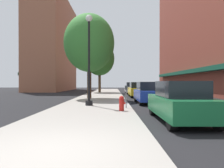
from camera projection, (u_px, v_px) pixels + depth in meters
name	position (u px, v px, depth m)	size (l,w,h in m)	color
ground_plane	(138.00, 97.00, 22.21)	(90.00, 90.00, 0.00)	black
sidewalk_slab	(102.00, 96.00, 23.24)	(4.80, 50.00, 0.12)	gray
building_right_brick	(218.00, 13.00, 26.08)	(6.80, 40.00, 21.56)	brown
building_far_background	(54.00, 46.00, 41.24)	(6.80, 18.00, 18.57)	#9E6047
lamppost	(89.00, 58.00, 13.04)	(0.48, 0.48, 5.90)	black
fire_hydrant	(122.00, 103.00, 10.50)	(0.33, 0.26, 0.79)	red
parking_meter_near	(126.00, 94.00, 11.67)	(0.14, 0.09, 1.31)	slate
tree_near	(100.00, 59.00, 30.93)	(4.59, 4.59, 7.88)	#4C3823
tree_mid	(89.00, 43.00, 18.89)	(4.75, 4.75, 7.97)	#422D1E
car_green	(179.00, 102.00, 8.17)	(1.80, 4.30, 1.66)	black
car_blue	(148.00, 93.00, 15.48)	(1.80, 4.30, 1.66)	black
car_yellow	(137.00, 90.00, 22.34)	(1.80, 4.30, 1.66)	black
car_white	(132.00, 88.00, 29.15)	(1.80, 4.30, 1.66)	black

